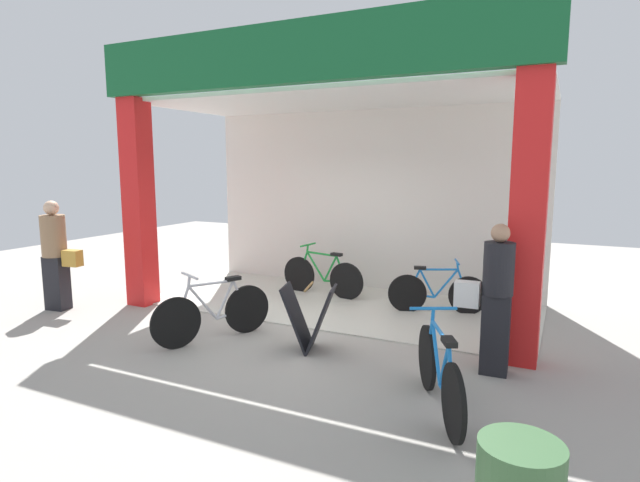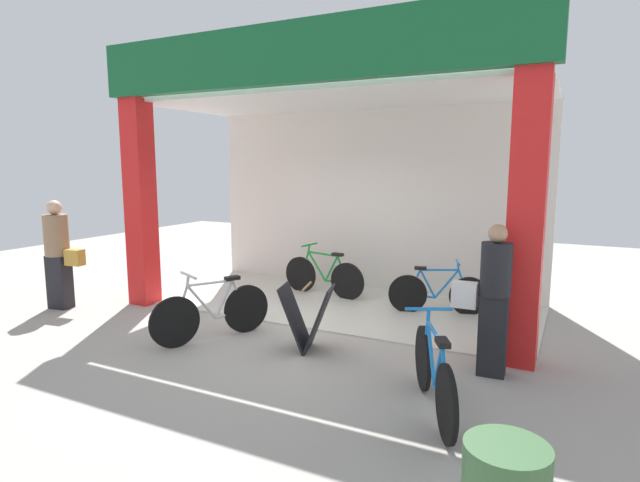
{
  "view_description": "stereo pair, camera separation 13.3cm",
  "coord_description": "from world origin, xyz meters",
  "px_view_note": "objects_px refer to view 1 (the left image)",
  "views": [
    {
      "loc": [
        3.32,
        -6.18,
        2.29
      ],
      "look_at": [
        0.0,
        0.68,
        1.15
      ],
      "focal_mm": 28.87,
      "sensor_mm": 36.0,
      "label": 1
    },
    {
      "loc": [
        3.44,
        -6.12,
        2.29
      ],
      "look_at": [
        0.0,
        0.68,
        1.15
      ],
      "focal_mm": 28.87,
      "sensor_mm": 36.0,
      "label": 2
    }
  ],
  "objects_px": {
    "bicycle_parked_0": "(214,313)",
    "bicycle_parked_1": "(439,374)",
    "bicycle_inside_1": "(437,292)",
    "sandwich_board_sign": "(309,318)",
    "pedestrian_0": "(495,298)",
    "bicycle_inside_0": "(322,276)",
    "pedestrian_1": "(56,253)"
  },
  "relations": [
    {
      "from": "bicycle_inside_0",
      "to": "bicycle_inside_1",
      "type": "xyz_separation_m",
      "value": [
        2.06,
        -0.19,
        -0.02
      ]
    },
    {
      "from": "bicycle_parked_1",
      "to": "sandwich_board_sign",
      "type": "bearing_deg",
      "value": 153.4
    },
    {
      "from": "bicycle_inside_1",
      "to": "bicycle_parked_0",
      "type": "relative_size",
      "value": 0.96
    },
    {
      "from": "pedestrian_1",
      "to": "pedestrian_0",
      "type": "bearing_deg",
      "value": 3.23
    },
    {
      "from": "sandwich_board_sign",
      "to": "bicycle_parked_0",
      "type": "bearing_deg",
      "value": -170.52
    },
    {
      "from": "bicycle_inside_0",
      "to": "bicycle_parked_1",
      "type": "bearing_deg",
      "value": -50.18
    },
    {
      "from": "bicycle_parked_0",
      "to": "bicycle_parked_1",
      "type": "bearing_deg",
      "value": -12.6
    },
    {
      "from": "bicycle_inside_1",
      "to": "pedestrian_0",
      "type": "height_order",
      "value": "pedestrian_0"
    },
    {
      "from": "bicycle_parked_0",
      "to": "sandwich_board_sign",
      "type": "distance_m",
      "value": 1.31
    },
    {
      "from": "bicycle_inside_0",
      "to": "pedestrian_1",
      "type": "bearing_deg",
      "value": -142.75
    },
    {
      "from": "sandwich_board_sign",
      "to": "bicycle_inside_1",
      "type": "bearing_deg",
      "value": 65.02
    },
    {
      "from": "bicycle_inside_1",
      "to": "bicycle_parked_1",
      "type": "relative_size",
      "value": 0.95
    },
    {
      "from": "bicycle_parked_0",
      "to": "pedestrian_1",
      "type": "bearing_deg",
      "value": 178.2
    },
    {
      "from": "bicycle_parked_0",
      "to": "sandwich_board_sign",
      "type": "relative_size",
      "value": 1.84
    },
    {
      "from": "sandwich_board_sign",
      "to": "pedestrian_1",
      "type": "xyz_separation_m",
      "value": [
        -4.4,
        -0.12,
        0.49
      ]
    },
    {
      "from": "bicycle_parked_1",
      "to": "pedestrian_0",
      "type": "bearing_deg",
      "value": 74.65
    },
    {
      "from": "bicycle_parked_0",
      "to": "pedestrian_0",
      "type": "distance_m",
      "value": 3.5
    },
    {
      "from": "sandwich_board_sign",
      "to": "bicycle_inside_0",
      "type": "bearing_deg",
      "value": 112.03
    },
    {
      "from": "bicycle_inside_1",
      "to": "bicycle_parked_0",
      "type": "height_order",
      "value": "bicycle_parked_0"
    },
    {
      "from": "bicycle_inside_1",
      "to": "pedestrian_0",
      "type": "distance_m",
      "value": 2.35
    },
    {
      "from": "sandwich_board_sign",
      "to": "pedestrian_0",
      "type": "height_order",
      "value": "pedestrian_0"
    },
    {
      "from": "bicycle_parked_0",
      "to": "pedestrian_1",
      "type": "xyz_separation_m",
      "value": [
        -3.11,
        0.1,
        0.53
      ]
    },
    {
      "from": "bicycle_inside_0",
      "to": "bicycle_parked_0",
      "type": "height_order",
      "value": "bicycle_parked_0"
    },
    {
      "from": "bicycle_inside_1",
      "to": "sandwich_board_sign",
      "type": "distance_m",
      "value": 2.51
    },
    {
      "from": "bicycle_inside_0",
      "to": "bicycle_parked_1",
      "type": "height_order",
      "value": "bicycle_parked_1"
    },
    {
      "from": "bicycle_inside_1",
      "to": "sandwich_board_sign",
      "type": "relative_size",
      "value": 1.75
    },
    {
      "from": "bicycle_parked_0",
      "to": "pedestrian_1",
      "type": "relative_size",
      "value": 0.88
    },
    {
      "from": "pedestrian_1",
      "to": "bicycle_parked_0",
      "type": "bearing_deg",
      "value": -1.8
    },
    {
      "from": "bicycle_inside_1",
      "to": "pedestrian_1",
      "type": "relative_size",
      "value": 0.84
    },
    {
      "from": "bicycle_parked_0",
      "to": "bicycle_parked_1",
      "type": "height_order",
      "value": "bicycle_parked_1"
    },
    {
      "from": "pedestrian_0",
      "to": "sandwich_board_sign",
      "type": "bearing_deg",
      "value": -173.31
    },
    {
      "from": "bicycle_inside_0",
      "to": "bicycle_parked_0",
      "type": "xyz_separation_m",
      "value": [
        -0.29,
        -2.69,
        0.01
      ]
    }
  ]
}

